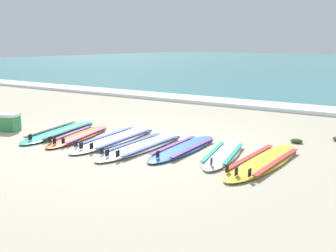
{
  "coord_description": "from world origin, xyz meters",
  "views": [
    {
      "loc": [
        4.81,
        -5.86,
        1.88
      ],
      "look_at": [
        0.43,
        0.72,
        0.25
      ],
      "focal_mm": 43.23,
      "sensor_mm": 36.0,
      "label": 1
    }
  ],
  "objects_px": {
    "surfboard_0": "(60,132)",
    "surfboard_6": "(263,161)",
    "surfboard_2": "(115,139)",
    "cooler_box": "(8,122)",
    "surfboard_3": "(142,146)",
    "surfboard_4": "(183,148)",
    "surfboard_1": "(79,136)",
    "surfboard_5": "(223,154)"
  },
  "relations": [
    {
      "from": "surfboard_0",
      "to": "surfboard_6",
      "type": "height_order",
      "value": "same"
    },
    {
      "from": "surfboard_2",
      "to": "surfboard_6",
      "type": "xyz_separation_m",
      "value": [
        2.96,
        0.15,
        0.0
      ]
    },
    {
      "from": "surfboard_6",
      "to": "cooler_box",
      "type": "height_order",
      "value": "cooler_box"
    },
    {
      "from": "surfboard_0",
      "to": "surfboard_3",
      "type": "height_order",
      "value": "same"
    },
    {
      "from": "surfboard_4",
      "to": "cooler_box",
      "type": "bearing_deg",
      "value": -169.57
    },
    {
      "from": "surfboard_1",
      "to": "cooler_box",
      "type": "distance_m",
      "value": 1.8
    },
    {
      "from": "surfboard_1",
      "to": "surfboard_6",
      "type": "distance_m",
      "value": 3.75
    },
    {
      "from": "surfboard_0",
      "to": "surfboard_5",
      "type": "relative_size",
      "value": 1.24
    },
    {
      "from": "surfboard_2",
      "to": "surfboard_3",
      "type": "relative_size",
      "value": 1.05
    },
    {
      "from": "surfboard_0",
      "to": "surfboard_1",
      "type": "relative_size",
      "value": 1.15
    },
    {
      "from": "surfboard_0",
      "to": "cooler_box",
      "type": "distance_m",
      "value": 1.22
    },
    {
      "from": "surfboard_4",
      "to": "surfboard_0",
      "type": "bearing_deg",
      "value": -174.39
    },
    {
      "from": "surfboard_0",
      "to": "surfboard_5",
      "type": "bearing_deg",
      "value": 4.61
    },
    {
      "from": "surfboard_5",
      "to": "surfboard_6",
      "type": "xyz_separation_m",
      "value": [
        0.7,
        -0.0,
        0.0
      ]
    },
    {
      "from": "surfboard_3",
      "to": "surfboard_6",
      "type": "relative_size",
      "value": 0.99
    },
    {
      "from": "surfboard_2",
      "to": "surfboard_0",
      "type": "bearing_deg",
      "value": -173.96
    },
    {
      "from": "cooler_box",
      "to": "surfboard_6",
      "type": "bearing_deg",
      "value": 7.77
    },
    {
      "from": "surfboard_3",
      "to": "surfboard_5",
      "type": "xyz_separation_m",
      "value": [
        1.49,
        0.29,
        -0.0
      ]
    },
    {
      "from": "surfboard_2",
      "to": "surfboard_4",
      "type": "height_order",
      "value": "same"
    },
    {
      "from": "surfboard_3",
      "to": "cooler_box",
      "type": "distance_m",
      "value": 3.33
    },
    {
      "from": "cooler_box",
      "to": "surfboard_1",
      "type": "bearing_deg",
      "value": 12.08
    },
    {
      "from": "surfboard_4",
      "to": "surfboard_5",
      "type": "bearing_deg",
      "value": 0.91
    },
    {
      "from": "surfboard_3",
      "to": "cooler_box",
      "type": "relative_size",
      "value": 4.66
    },
    {
      "from": "surfboard_6",
      "to": "cooler_box",
      "type": "distance_m",
      "value": 5.54
    },
    {
      "from": "surfboard_4",
      "to": "cooler_box",
      "type": "relative_size",
      "value": 4.13
    },
    {
      "from": "surfboard_0",
      "to": "surfboard_4",
      "type": "height_order",
      "value": "same"
    },
    {
      "from": "surfboard_2",
      "to": "surfboard_5",
      "type": "distance_m",
      "value": 2.26
    },
    {
      "from": "surfboard_1",
      "to": "surfboard_6",
      "type": "bearing_deg",
      "value": 5.7
    },
    {
      "from": "surfboard_4",
      "to": "surfboard_6",
      "type": "xyz_separation_m",
      "value": [
        1.48,
        0.01,
        0.0
      ]
    },
    {
      "from": "surfboard_0",
      "to": "surfboard_1",
      "type": "xyz_separation_m",
      "value": [
        0.64,
        -0.08,
        0.0
      ]
    },
    {
      "from": "surfboard_5",
      "to": "cooler_box",
      "type": "bearing_deg",
      "value": -171.1
    },
    {
      "from": "surfboard_0",
      "to": "surfboard_3",
      "type": "xyz_separation_m",
      "value": [
        2.17,
        0.01,
        0.0
      ]
    },
    {
      "from": "surfboard_3",
      "to": "surfboard_4",
      "type": "height_order",
      "value": "same"
    },
    {
      "from": "surfboard_2",
      "to": "surfboard_6",
      "type": "distance_m",
      "value": 2.97
    },
    {
      "from": "surfboard_0",
      "to": "surfboard_3",
      "type": "relative_size",
      "value": 1.0
    },
    {
      "from": "surfboard_1",
      "to": "surfboard_0",
      "type": "bearing_deg",
      "value": 173.02
    },
    {
      "from": "surfboard_0",
      "to": "cooler_box",
      "type": "bearing_deg",
      "value": -157.95
    },
    {
      "from": "surfboard_5",
      "to": "cooler_box",
      "type": "relative_size",
      "value": 3.76
    },
    {
      "from": "surfboard_2",
      "to": "cooler_box",
      "type": "xyz_separation_m",
      "value": [
        -2.52,
        -0.6,
        0.16
      ]
    },
    {
      "from": "surfboard_2",
      "to": "surfboard_4",
      "type": "xyz_separation_m",
      "value": [
        1.48,
        0.13,
        -0.0
      ]
    },
    {
      "from": "surfboard_0",
      "to": "surfboard_6",
      "type": "bearing_deg",
      "value": 3.86
    },
    {
      "from": "surfboard_6",
      "to": "surfboard_2",
      "type": "bearing_deg",
      "value": -177.18
    }
  ]
}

